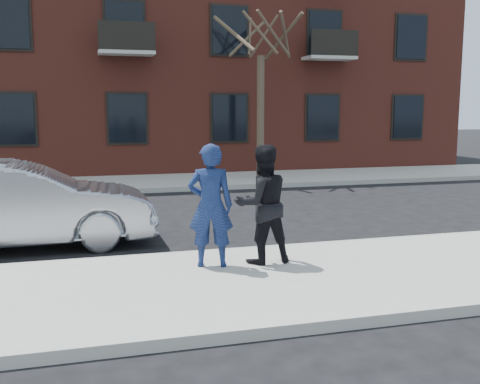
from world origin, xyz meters
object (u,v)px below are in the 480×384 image
object	(u,v)px
silver_sedan	(19,205)
man_peacoat	(262,204)
man_hoodie	(210,206)
street_tree	(261,20)

from	to	relation	value
silver_sedan	man_peacoat	size ratio (longest dim) A/B	2.62
man_hoodie	street_tree	bearing A→B (deg)	-97.64
street_tree	man_peacoat	xyz separation A→B (m)	(-3.27, -10.41, -4.44)
street_tree	man_hoodie	distance (m)	12.03
man_hoodie	man_peacoat	xyz separation A→B (m)	(0.84, -0.00, -0.02)
street_tree	silver_sedan	size ratio (longest dim) A/B	1.39
man_hoodie	man_peacoat	bearing A→B (deg)	-166.43
street_tree	silver_sedan	bearing A→B (deg)	-132.47
silver_sedan	man_hoodie	world-z (taller)	man_hoodie
silver_sedan	man_hoodie	bearing A→B (deg)	-132.25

